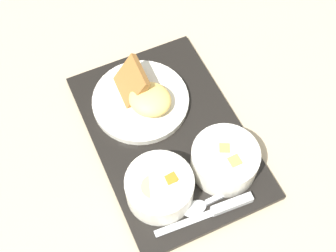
{
  "coord_description": "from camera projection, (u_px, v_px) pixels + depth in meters",
  "views": [
    {
      "loc": [
        -0.43,
        0.16,
        0.84
      ],
      "look_at": [
        0.0,
        0.0,
        0.04
      ],
      "focal_mm": 50.0,
      "sensor_mm": 36.0,
      "label": 1
    }
  ],
  "objects": [
    {
      "name": "bowl_salad",
      "position": [
        160.0,
        187.0,
        0.85
      ],
      "size": [
        0.13,
        0.13,
        0.06
      ],
      "color": "silver",
      "rests_on": "serving_tray"
    },
    {
      "name": "plate_main",
      "position": [
        142.0,
        99.0,
        0.96
      ],
      "size": [
        0.2,
        0.2,
        0.08
      ],
      "color": "silver",
      "rests_on": "serving_tray"
    },
    {
      "name": "bowl_soup",
      "position": [
        225.0,
        159.0,
        0.88
      ],
      "size": [
        0.13,
        0.13,
        0.06
      ],
      "color": "silver",
      "rests_on": "serving_tray"
    },
    {
      "name": "spoon",
      "position": [
        207.0,
        203.0,
        0.86
      ],
      "size": [
        0.03,
        0.13,
        0.01
      ],
      "rotation": [
        0.0,
        0.0,
        1.66
      ],
      "color": "silver",
      "rests_on": "serving_tray"
    },
    {
      "name": "knife",
      "position": [
        224.0,
        207.0,
        0.86
      ],
      "size": [
        0.02,
        0.19,
        0.02
      ],
      "rotation": [
        0.0,
        0.0,
        1.58
      ],
      "color": "silver",
      "rests_on": "serving_tray"
    },
    {
      "name": "serving_tray",
      "position": [
        168.0,
        135.0,
        0.95
      ],
      "size": [
        0.45,
        0.32,
        0.01
      ],
      "color": "black",
      "rests_on": "ground_plane"
    },
    {
      "name": "ground_plane",
      "position": [
        168.0,
        136.0,
        0.95
      ],
      "size": [
        4.0,
        4.0,
        0.0
      ],
      "primitive_type": "plane",
      "color": "tan"
    }
  ]
}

